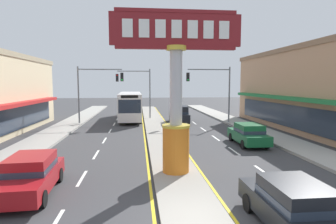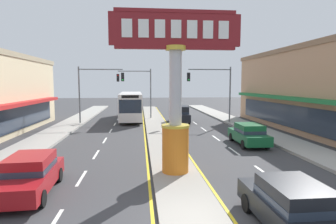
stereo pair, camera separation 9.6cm
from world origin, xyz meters
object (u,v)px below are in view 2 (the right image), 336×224
at_px(traffic_light_right_side, 214,85).
at_px(suv_near_right_lane, 180,114).
at_px(storefront_right, 326,89).
at_px(bus_far_right_lane, 131,104).
at_px(sedan_near_left_lane, 292,206).
at_px(sedan_far_left_oncoming, 30,174).
at_px(traffic_light_median_far, 138,85).
at_px(sedan_mid_left_lane, 249,134).
at_px(district_sign, 175,95).
at_px(traffic_light_left_side, 96,85).

xyz_separation_m(traffic_light_right_side, suv_near_right_lane, (-3.59, 1.15, -3.26)).
xyz_separation_m(storefront_right, bus_far_right_lane, (-18.69, 9.30, -2.00)).
bearing_deg(traffic_light_right_side, storefront_right, -26.13).
distance_m(suv_near_right_lane, sedan_near_left_lane, 23.43).
relative_size(suv_near_right_lane, sedan_far_left_oncoming, 1.07).
height_order(traffic_light_median_far, sedan_mid_left_lane, traffic_light_median_far).
bearing_deg(sedan_mid_left_lane, district_sign, -135.17).
relative_size(traffic_light_median_far, sedan_mid_left_lane, 1.43).
distance_m(storefront_right, sedan_far_left_oncoming, 26.13).
xyz_separation_m(storefront_right, sedan_far_left_oncoming, (-22.00, -13.76, -3.08)).
xyz_separation_m(traffic_light_median_far, sedan_mid_left_lane, (7.91, -15.68, -3.41)).
relative_size(storefront_right, traffic_light_right_side, 3.61).
bearing_deg(traffic_light_left_side, sedan_far_left_oncoming, -89.17).
bearing_deg(suv_near_right_lane, sedan_far_left_oncoming, -114.25).
bearing_deg(suv_near_right_lane, sedan_mid_left_lane, -74.36).
height_order(storefront_right, suv_near_right_lane, storefront_right).
relative_size(district_sign, storefront_right, 0.34).
distance_m(district_sign, sedan_far_left_oncoming, 7.02).
bearing_deg(sedan_far_left_oncoming, bus_far_right_lane, 81.85).
distance_m(district_sign, sedan_mid_left_lane, 9.08).
relative_size(suv_near_right_lane, sedan_near_left_lane, 1.09).
distance_m(traffic_light_left_side, suv_near_right_lane, 9.69).
bearing_deg(sedan_near_left_lane, traffic_light_median_far, 99.58).
relative_size(traffic_light_left_side, sedan_mid_left_lane, 1.43).
xyz_separation_m(storefront_right, traffic_light_right_side, (-9.57, 4.70, 0.38)).
distance_m(suv_near_right_lane, bus_far_right_lane, 6.58).
relative_size(district_sign, sedan_mid_left_lane, 1.76).
height_order(storefront_right, traffic_light_left_side, storefront_right).
distance_m(bus_far_right_lane, sedan_mid_left_lane, 17.66).
bearing_deg(traffic_light_right_side, traffic_light_median_far, 148.42).
distance_m(traffic_light_right_side, sedan_mid_left_lane, 11.19).
bearing_deg(sedan_near_left_lane, suv_near_right_lane, 90.01).
xyz_separation_m(district_sign, suv_near_right_lane, (2.76, 17.83, -2.84)).
distance_m(traffic_light_right_side, bus_far_right_lane, 10.49).
height_order(traffic_light_left_side, sedan_near_left_lane, traffic_light_left_side).
xyz_separation_m(storefront_right, traffic_light_left_side, (-22.28, 5.64, 0.38)).
distance_m(traffic_light_right_side, sedan_far_left_oncoming, 22.52).
relative_size(storefront_right, sedan_far_left_oncoming, 5.11).
bearing_deg(traffic_light_right_side, bus_far_right_lane, 153.19).
bearing_deg(traffic_light_right_side, district_sign, -110.86).
bearing_deg(traffic_light_median_far, traffic_light_right_side, -31.58).
bearing_deg(district_sign, suv_near_right_lane, 81.19).
distance_m(sedan_near_left_lane, sedan_far_left_oncoming, 9.63).
xyz_separation_m(traffic_light_left_side, traffic_light_median_far, (4.51, 4.10, -0.05)).
xyz_separation_m(district_sign, sedan_mid_left_lane, (6.07, 6.03, -3.04)).
xyz_separation_m(suv_near_right_lane, sedan_far_left_oncoming, (-8.83, -19.61, -0.20)).
bearing_deg(bus_far_right_lane, traffic_light_median_far, 24.89).
xyz_separation_m(traffic_light_right_side, sedan_near_left_lane, (-3.59, -22.28, -3.46)).
xyz_separation_m(district_sign, traffic_light_median_far, (-1.84, 21.71, 0.37)).
height_order(storefront_right, bus_far_right_lane, storefront_right).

